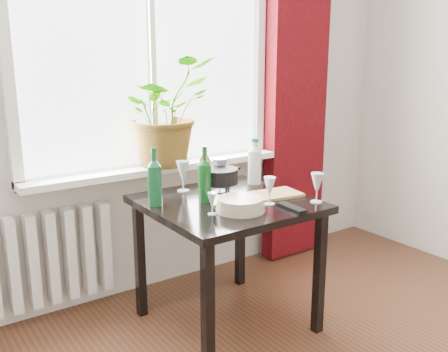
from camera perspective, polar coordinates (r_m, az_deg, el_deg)
window at (r=3.15m, az=-8.49°, el=15.09°), size 1.72×0.08×1.62m
windowsill at (r=3.16m, az=-7.43°, el=0.95°), size 1.72×0.20×0.04m
curtain at (r=3.71m, az=8.31°, el=10.18°), size 0.50×0.12×2.56m
radiator at (r=3.07m, az=-20.08°, el=-8.91°), size 0.80×0.10×0.55m
table at (r=2.76m, az=0.33°, el=-4.64°), size 0.85×0.85×0.74m
potted_plant at (r=3.11m, az=-6.86°, el=7.35°), size 0.71×0.66×0.67m
wine_bottle_left at (r=2.63m, az=-7.95°, el=-0.07°), size 0.09×0.09×0.31m
wine_bottle_right at (r=2.68m, az=-2.23°, el=0.24°), size 0.07×0.07×0.31m
bottle_amber at (r=2.92m, az=-2.18°, el=0.99°), size 0.08×0.08×0.27m
cleaning_bottle at (r=3.06m, az=3.52°, el=1.75°), size 0.11×0.11×0.29m
wineglass_front_right at (r=2.65m, az=5.22°, el=-1.68°), size 0.08×0.08×0.15m
wineglass_far_right at (r=2.72m, az=10.58°, el=-1.29°), size 0.09×0.09×0.17m
wineglass_back_center at (r=2.88m, az=-0.49°, el=0.16°), size 0.11×0.11×0.21m
wineglass_back_left at (r=2.90m, az=-4.70°, el=0.02°), size 0.10×0.10×0.19m
wineglass_front_left at (r=2.48m, az=-1.37°, el=-3.17°), size 0.06×0.06×0.11m
plate_stack at (r=2.55m, az=1.87°, el=-3.30°), size 0.27×0.27×0.07m
fondue_pot at (r=2.79m, az=-0.52°, el=-0.76°), size 0.26×0.24×0.16m
tv_remote at (r=2.60m, az=7.72°, el=-3.62°), size 0.07×0.19×0.02m
cutting_board at (r=2.83m, az=5.68°, el=-2.11°), size 0.32×0.23×0.02m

